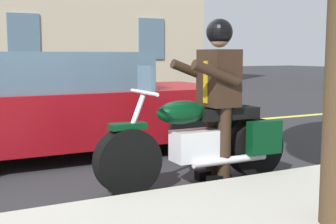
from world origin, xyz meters
TOP-DOWN VIEW (x-y plane):
  - ground_plane at (0.00, 0.00)m, footprint 80.00×80.00m
  - lane_center_stripe at (0.00, -2.00)m, footprint 60.00×0.16m
  - motorcycle_main at (-0.66, 1.58)m, footprint 2.21×0.60m
  - rider_main at (-0.85, 1.58)m, footprint 0.62×0.54m
  - car_silver at (0.29, -0.53)m, footprint 4.60×1.92m

SIDE VIEW (x-z plane):
  - ground_plane at x=0.00m, z-range 0.00..0.00m
  - lane_center_stripe at x=0.00m, z-range 0.00..0.01m
  - motorcycle_main at x=-0.66m, z-range -0.18..1.08m
  - car_silver at x=0.29m, z-range -0.01..1.39m
  - rider_main at x=-0.85m, z-range 0.17..1.91m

